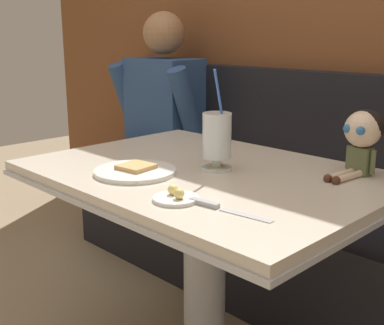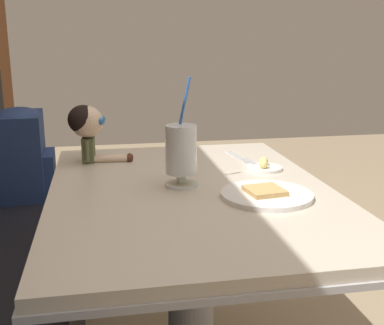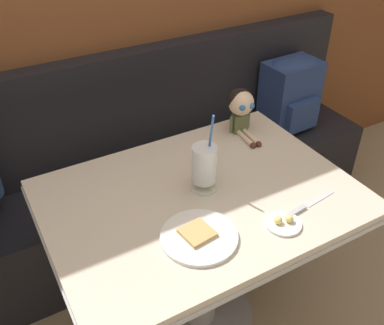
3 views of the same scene
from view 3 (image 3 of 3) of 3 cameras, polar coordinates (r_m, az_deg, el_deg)
name	(u,v)px [view 3 (image 3 of 3)]	position (r m, az deg, el deg)	size (l,w,h in m)	color
wood_panel_wall	(102,4)	(2.07, -11.71, 19.76)	(4.40, 0.08, 2.40)	brown
booth_bench	(139,188)	(2.27, -7.02, -3.36)	(2.60, 0.48, 1.00)	black
diner_table	(201,233)	(1.70, 1.13, -9.28)	(1.11, 0.81, 0.74)	beige
toast_plate	(199,236)	(1.40, 0.89, -9.65)	(0.25, 0.25, 0.03)	white
milkshake_glass	(204,166)	(1.53, 1.63, -0.41)	(0.10, 0.10, 0.31)	silver
butter_saucer	(283,223)	(1.47, 11.92, -7.76)	(0.12, 0.12, 0.04)	white
butter_knife	(303,208)	(1.55, 14.36, -5.77)	(0.24, 0.05, 0.01)	silver
seated_doll	(241,105)	(1.87, 6.45, 7.51)	(0.12, 0.22, 0.20)	#5B6642
backpack	(291,92)	(2.50, 12.86, 9.03)	(0.31, 0.26, 0.41)	navy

